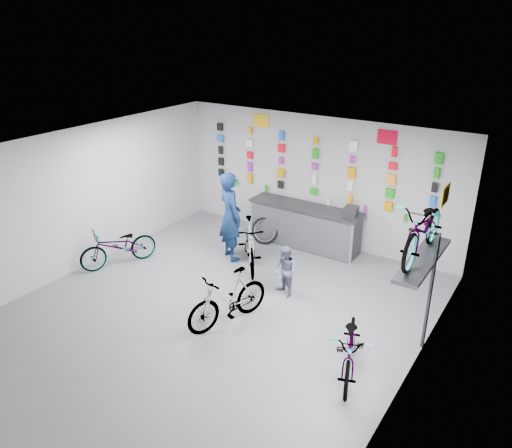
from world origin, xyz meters
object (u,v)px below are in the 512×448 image
Objects in this scene: bike_center at (228,298)px; bike_service at (250,245)px; clerk at (230,216)px; customer at (285,272)px; counter at (305,227)px; bike_left at (118,246)px; bike_right at (351,348)px.

bike_center is 0.95× the size of bike_service.
customer is (1.82, -0.74, -0.48)m from clerk.
counter is at bearing -96.87° from clerk.
bike_left is 2.85m from bike_service.
counter is 4.53m from bike_right.
bike_center reaches higher than bike_left.
clerk is at bearing 130.63° from bike_right.
bike_left is 3.34m from bike_center.
bike_left is 0.84× the size of clerk.
bike_center is (3.30, -0.50, 0.06)m from bike_left.
counter is 1.61× the size of bike_left.
bike_center is 1.63× the size of customer.
bike_left is at bearing 154.74° from bike_right.
customer reaches higher than counter.
bike_service is (2.43, 1.48, 0.09)m from bike_left.
bike_service is at bearing 55.40° from bike_left.
customer reaches higher than bike_right.
bike_left is 2.50m from clerk.
bike_left is at bearing 172.91° from bike_service.
bike_right is at bearing -8.87° from customer.
bike_center is at bearing 154.36° from clerk.
bike_center is 2.33m from bike_right.
bike_right is at bearing 18.57° from bike_left.
bike_center is at bearing -77.67° from customer.
clerk reaches higher than bike_center.
counter is 1.66m from bike_service.
bike_left is at bearing 71.14° from clerk.
bike_right is 0.85× the size of clerk.
customer is (1.22, -0.61, -0.01)m from bike_service.
bike_center is at bearing -83.58° from counter.
bike_right is at bearing 179.95° from clerk.
clerk is at bearing 128.73° from bike_service.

